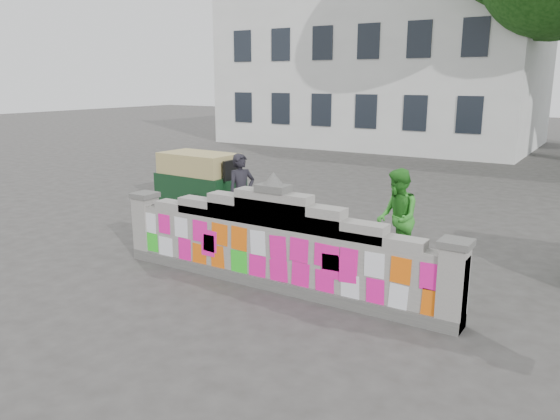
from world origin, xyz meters
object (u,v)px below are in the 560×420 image
at_px(pedestrian, 397,218).
at_px(cyclist_bike, 242,220).
at_px(cyclist_rider, 242,205).
at_px(rickshaw_left, 201,179).

bearing_deg(pedestrian, cyclist_bike, -115.12).
xyz_separation_m(cyclist_rider, pedestrian, (3.36, 0.37, 0.08)).
distance_m(cyclist_rider, rickshaw_left, 3.84).
height_order(pedestrian, rickshaw_left, pedestrian).
height_order(cyclist_rider, pedestrian, pedestrian).
distance_m(cyclist_bike, pedestrian, 3.41).
bearing_deg(cyclist_rider, cyclist_bike, 0.00).
distance_m(cyclist_bike, rickshaw_left, 3.85).
relative_size(cyclist_rider, rickshaw_left, 0.63).
height_order(cyclist_bike, rickshaw_left, rickshaw_left).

